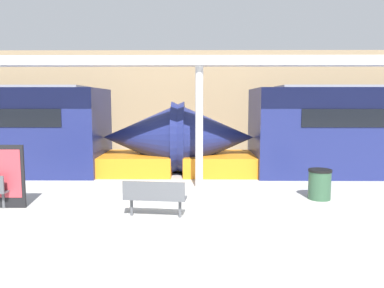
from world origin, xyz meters
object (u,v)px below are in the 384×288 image
(trash_bin, at_px, (320,184))
(support_column_near, at_px, (199,127))
(bench_near, at_px, (155,196))
(poster_board, at_px, (5,176))

(trash_bin, distance_m, support_column_near, 3.82)
(trash_bin, height_order, support_column_near, support_column_near)
(bench_near, relative_size, poster_board, 0.93)
(poster_board, bearing_deg, trash_bin, 6.38)
(support_column_near, bearing_deg, trash_bin, -23.52)
(trash_bin, bearing_deg, poster_board, -173.62)
(poster_board, bearing_deg, bench_near, -11.16)
(bench_near, distance_m, poster_board, 3.86)
(trash_bin, bearing_deg, bench_near, -158.98)
(trash_bin, bearing_deg, support_column_near, 156.48)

